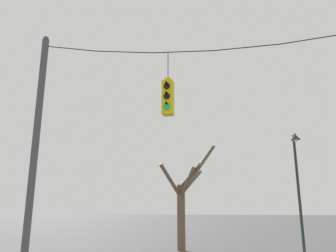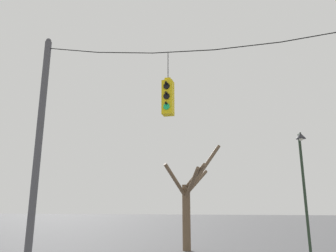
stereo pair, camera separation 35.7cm
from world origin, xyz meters
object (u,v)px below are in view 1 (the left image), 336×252
traffic_light_near_left_pole (168,97)px  street_lamp (297,170)px  bare_tree (184,200)px  utility_pole_left (35,146)px

traffic_light_near_left_pole → street_lamp: traffic_light_near_left_pole is taller
traffic_light_near_left_pole → bare_tree: traffic_light_near_left_pole is taller
traffic_light_near_left_pole → bare_tree: (-0.72, 7.20, -3.01)m
street_lamp → bare_tree: bearing=164.5°
utility_pole_left → street_lamp: 10.80m
utility_pole_left → street_lamp: size_ratio=1.54×
street_lamp → bare_tree: bare_tree is taller
traffic_light_near_left_pole → street_lamp: (4.60, 5.72, -1.76)m
traffic_light_near_left_pole → utility_pole_left: bearing=-180.0°
utility_pole_left → traffic_light_near_left_pole: 4.76m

